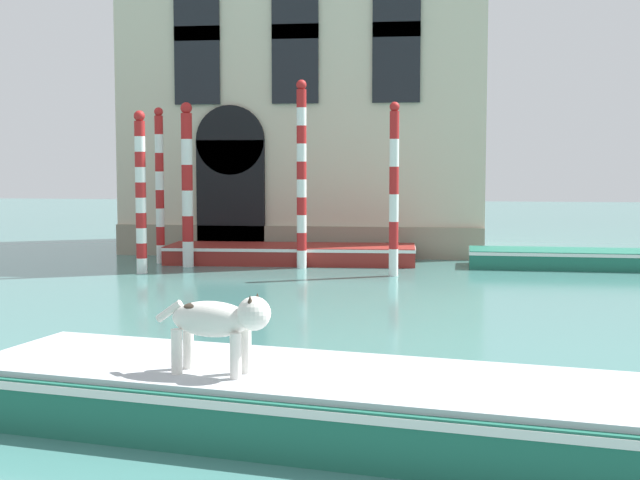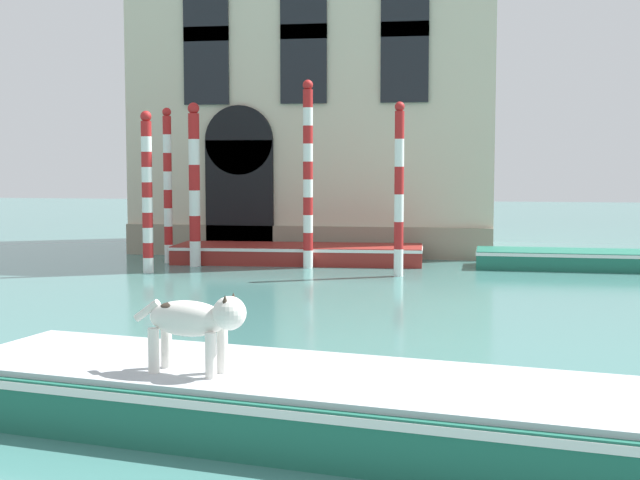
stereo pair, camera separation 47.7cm
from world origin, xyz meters
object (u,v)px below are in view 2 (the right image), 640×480
Objects in this scene: mooring_pole_1 at (399,189)px; mooring_pole_3 at (194,184)px; mooring_pole_2 at (308,174)px; boat_moored_far at (579,259)px; boat_moored_near_palazzo at (298,253)px; dog_on_deck at (196,320)px; mooring_pole_4 at (168,185)px; mooring_pole_0 at (147,191)px; boat_foreground at (305,400)px.

mooring_pole_3 is at bearing 167.80° from mooring_pole_1.
boat_moored_far is at bearing 7.97° from mooring_pole_2.
boat_moored_near_palazzo is 1.63× the size of mooring_pole_1.
mooring_pole_4 reaches higher than dog_on_deck.
boat_moored_near_palazzo is 3.30m from mooring_pole_3.
mooring_pole_1 is at bearing -16.06° from mooring_pole_4.
boat_moored_near_palazzo is (-1.86, 14.76, -0.88)m from dog_on_deck.
dog_on_deck is 13.15m from mooring_pole_0.
mooring_pole_2 reaches higher than mooring_pole_3.
mooring_pole_4 is at bearing -173.76° from boat_moored_near_palazzo.
boat_moored_near_palazzo is at bearing 140.55° from mooring_pole_1.
boat_moored_far is at bearing 27.21° from mooring_pole_1.
mooring_pole_3 is (0.72, 1.45, 0.14)m from mooring_pole_0.
mooring_pole_2 is at bearing -170.86° from boat_moored_far.
boat_moored_far is 10.80m from mooring_pole_0.
boat_foreground is 6.61× the size of dog_on_deck.
boat_foreground is at bearing -65.77° from mooring_pole_4.
boat_foreground is 15.05m from boat_moored_far.
mooring_pole_2 is at bearing 2.86° from mooring_pole_3.
boat_foreground is 2.05× the size of mooring_pole_0.
boat_moored_far is 9.87m from mooring_pole_3.
mooring_pole_0 reaches higher than dog_on_deck.
mooring_pole_2 is 2.93m from mooring_pole_3.
dog_on_deck is 15.19m from mooring_pole_4.
mooring_pole_1 is (6.01, 0.31, 0.08)m from mooring_pole_0.
dog_on_deck is 0.23× the size of boat_moored_far.
mooring_pole_4 is at bearing -176.45° from boat_moored_far.
dog_on_deck is at bearing -69.70° from mooring_pole_4.
mooring_pole_0 is at bearing -143.04° from boat_moored_near_palazzo.
boat_moored_near_palazzo is 1.62× the size of mooring_pole_4.
boat_foreground is 12.31m from mooring_pole_1.
boat_moored_near_palazzo is at bearing 111.76° from boat_foreground.
boat_foreground is 13.45m from mooring_pole_0.
boat_moored_far is 10.74m from mooring_pole_4.
mooring_pole_3 is at bearing 122.37° from boat_foreground.
dog_on_deck is at bearing -85.57° from boat_moored_near_palazzo.
dog_on_deck is at bearing -94.47° from mooring_pole_1.
mooring_pole_2 is (0.45, -1.04, 2.12)m from boat_moored_near_palazzo.
dog_on_deck is at bearing -108.74° from boat_moored_far.
boat_foreground is 14.48m from mooring_pole_3.
boat_moored_near_palazzo is 4.08m from mooring_pole_1.
boat_moored_far is (7.18, -0.10, -0.01)m from boat_moored_near_palazzo.
boat_moored_far is 1.32× the size of mooring_pole_0.
mooring_pole_3 is (-4.32, 13.57, 0.97)m from dog_on_deck.
boat_foreground is 14.81m from boat_moored_near_palazzo.
dog_on_deck is (-1.03, -0.23, 0.81)m from boat_foreground.
mooring_pole_4 is (-3.85, 0.50, -0.31)m from mooring_pole_2.
boat_foreground is 1.20× the size of boat_moored_near_palazzo.
dog_on_deck is 0.29× the size of mooring_pole_4.
mooring_pole_1 is 0.97× the size of mooring_pole_3.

